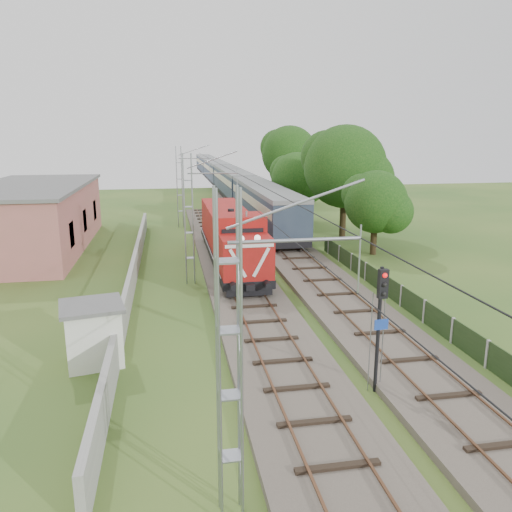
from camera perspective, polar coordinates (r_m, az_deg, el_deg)
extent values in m
plane|color=#2F5520|center=(20.90, 2.65, -11.99)|extent=(140.00, 140.00, 0.00)
cube|color=#6B6054|center=(27.21, -0.59, -5.42)|extent=(4.20, 70.00, 0.30)
cube|color=black|center=(27.14, -0.60, -5.02)|extent=(2.40, 70.00, 0.10)
cube|color=brown|center=(27.00, -2.38, -4.96)|extent=(0.08, 70.00, 0.05)
cube|color=brown|center=(27.27, 1.17, -4.77)|extent=(0.08, 70.00, 0.05)
cube|color=#6B6054|center=(40.45, 3.36, 0.94)|extent=(4.20, 80.00, 0.30)
cube|color=black|center=(40.40, 3.36, 1.21)|extent=(2.40, 80.00, 0.10)
cube|color=brown|center=(40.20, 2.18, 1.27)|extent=(0.08, 80.00, 0.05)
cube|color=brown|center=(40.59, 4.53, 1.36)|extent=(0.08, 80.00, 0.05)
cylinder|color=gray|center=(10.95, 4.54, 1.80)|extent=(3.00, 0.08, 0.08)
cylinder|color=gray|center=(30.57, -5.01, 9.40)|extent=(3.00, 0.08, 0.08)
cylinder|color=gray|center=(50.49, -7.11, 11.01)|extent=(3.00, 0.08, 0.08)
cylinder|color=black|center=(30.86, -2.16, 7.06)|extent=(0.03, 70.00, 0.03)
cylinder|color=black|center=(30.74, -2.18, 9.47)|extent=(0.03, 70.00, 0.03)
cube|color=#9E9E99|center=(31.56, -13.86, -1.98)|extent=(0.25, 40.00, 1.50)
cube|color=#B0605F|center=(44.20, -24.13, 3.95)|extent=(8.00, 20.00, 5.00)
cube|color=#606060|center=(43.89, -24.46, 7.30)|extent=(8.40, 20.40, 0.25)
cube|color=black|center=(37.63, -20.37, 2.32)|extent=(0.10, 1.60, 1.80)
cube|color=black|center=(43.45, -19.03, 3.85)|extent=(0.10, 1.60, 1.80)
cube|color=black|center=(49.32, -18.00, 5.02)|extent=(0.10, 1.60, 1.80)
cube|color=black|center=(26.02, 18.70, -6.02)|extent=(0.05, 32.00, 1.15)
cube|color=#9E9E99|center=(39.28, 8.30, 1.10)|extent=(0.12, 0.12, 1.20)
cube|color=black|center=(35.34, -2.95, 0.47)|extent=(2.96, 16.75, 0.49)
cube|color=black|center=(30.21, -1.65, -2.38)|extent=(2.17, 3.55, 0.49)
cube|color=black|center=(40.66, -3.90, 1.78)|extent=(2.17, 3.55, 0.49)
cube|color=black|center=(27.54, -0.77, -4.20)|extent=(2.56, 0.25, 0.34)
cube|color=#A31412|center=(28.14, -1.16, -0.06)|extent=(2.86, 2.46, 2.27)
sphere|color=white|center=(26.65, -1.72, 1.98)|extent=(0.35, 0.35, 0.35)
sphere|color=white|center=(26.79, 0.16, 2.05)|extent=(0.35, 0.35, 0.35)
cube|color=silver|center=(26.86, -2.09, -0.84)|extent=(0.99, 0.06, 1.65)
cube|color=silver|center=(27.06, 0.60, -0.72)|extent=(0.99, 0.06, 1.65)
cube|color=silver|center=(26.73, -0.75, 1.16)|extent=(2.66, 0.06, 0.18)
cube|color=#A31412|center=(30.37, -1.87, 1.82)|extent=(2.96, 2.36, 3.15)
cube|color=black|center=(29.10, -1.54, 2.29)|extent=(2.46, 0.06, 0.89)
cube|color=#A31412|center=(37.38, -3.44, 3.58)|extent=(2.76, 11.92, 2.56)
cylinder|color=black|center=(34.20, -2.88, 5.08)|extent=(0.43, 0.43, 0.39)
cylinder|color=gray|center=(29.25, -2.25, 4.79)|extent=(0.12, 0.12, 0.34)
cylinder|color=gray|center=(29.33, -1.10, 4.82)|extent=(0.12, 0.12, 0.34)
cube|color=black|center=(48.81, 0.96, 4.07)|extent=(3.01, 22.81, 0.52)
cube|color=#2F3D4E|center=(48.56, 0.97, 6.00)|extent=(3.11, 22.81, 2.80)
cube|color=#C1B896|center=(48.49, 0.97, 6.61)|extent=(3.15, 21.90, 0.78)
cube|color=slate|center=(48.37, 0.98, 7.83)|extent=(3.16, 22.81, 0.36)
cube|color=black|center=(72.14, -2.69, 7.18)|extent=(3.01, 22.81, 0.52)
cube|color=#2F3D4E|center=(71.97, -2.70, 8.49)|extent=(3.11, 22.81, 2.80)
cube|color=#C1B896|center=(71.92, -2.71, 8.90)|extent=(3.15, 21.90, 0.78)
cube|color=slate|center=(71.84, -2.72, 9.72)|extent=(3.16, 22.81, 0.36)
cube|color=black|center=(95.72, -4.57, 8.75)|extent=(3.01, 22.81, 0.52)
cube|color=#2F3D4E|center=(95.59, -4.58, 9.74)|extent=(3.11, 22.81, 2.80)
cube|color=#C1B896|center=(95.56, -4.59, 10.05)|extent=(3.15, 21.90, 0.78)
cube|color=slate|center=(95.50, -4.60, 10.67)|extent=(3.16, 22.81, 0.36)
cube|color=black|center=(119.41, -5.71, 9.69)|extent=(3.01, 22.81, 0.52)
cube|color=#2F3D4E|center=(119.31, -5.73, 10.49)|extent=(3.11, 22.81, 2.80)
cube|color=#C1B896|center=(119.28, -5.73, 10.73)|extent=(3.15, 21.90, 0.78)
cube|color=slate|center=(119.24, -5.74, 11.23)|extent=(3.16, 22.81, 0.36)
cylinder|color=black|center=(18.25, 13.80, -8.32)|extent=(0.13, 0.13, 4.67)
cube|color=black|center=(17.55, 14.30, -3.09)|extent=(0.34, 0.23, 1.03)
sphere|color=red|center=(17.36, 14.52, -2.16)|extent=(0.17, 0.17, 0.17)
sphere|color=black|center=(17.45, 14.45, -3.20)|extent=(0.17, 0.17, 0.17)
sphere|color=black|center=(17.55, 14.39, -4.22)|extent=(0.17, 0.17, 0.17)
cube|color=#1B3EA4|center=(18.07, 14.13, -7.61)|extent=(0.52, 0.09, 0.37)
cube|color=silver|center=(21.43, -18.07, -8.64)|extent=(2.48, 2.48, 2.32)
cube|color=#606060|center=(21.00, -18.32, -5.44)|extent=(2.85, 2.85, 0.16)
cylinder|color=#3A2C17|center=(39.59, 13.31, 2.24)|extent=(0.48, 0.48, 2.91)
sphere|color=#0F350E|center=(39.17, 13.52, 6.04)|extent=(4.77, 4.77, 4.77)
sphere|color=#0F350E|center=(39.00, 15.18, 4.93)|extent=(3.34, 3.34, 3.34)
sphere|color=#0F350E|center=(39.55, 11.97, 6.97)|extent=(3.10, 3.10, 3.10)
cylinder|color=#3A2C17|center=(46.05, 9.93, 4.96)|extent=(0.57, 0.57, 4.48)
sphere|color=#0F350E|center=(45.63, 10.14, 10.02)|extent=(7.33, 7.33, 7.33)
sphere|color=#0F350E|center=(45.21, 12.33, 8.59)|extent=(5.13, 5.13, 5.13)
sphere|color=#0F350E|center=(46.38, 8.11, 11.16)|extent=(4.76, 4.76, 4.76)
cylinder|color=#3A2C17|center=(54.06, 4.57, 5.75)|extent=(0.48, 0.48, 3.28)
sphere|color=#0F350E|center=(53.74, 4.63, 8.90)|extent=(5.37, 5.37, 5.37)
sphere|color=#0F350E|center=(53.31, 5.97, 8.02)|extent=(3.76, 3.76, 3.76)
sphere|color=#0F350E|center=(54.37, 3.42, 9.60)|extent=(3.49, 3.49, 3.49)
cylinder|color=#3A2C17|center=(70.10, 3.79, 8.13)|extent=(0.57, 0.57, 4.64)
sphere|color=#0F350E|center=(69.82, 3.84, 11.58)|extent=(7.60, 7.60, 7.60)
sphere|color=#0F350E|center=(69.15, 5.30, 10.66)|extent=(5.32, 5.32, 5.32)
sphere|color=#0F350E|center=(70.79, 2.52, 12.31)|extent=(4.94, 4.94, 4.94)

